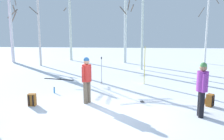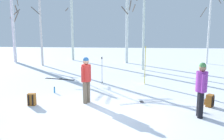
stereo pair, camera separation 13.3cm
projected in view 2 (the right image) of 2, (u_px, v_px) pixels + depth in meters
name	position (u px, v px, depth m)	size (l,w,h in m)	color
ground_plane	(99.00, 116.00, 7.15)	(60.00, 60.00, 0.00)	white
person_1	(201.00, 86.00, 6.88)	(0.34, 0.52, 1.72)	black
person_3	(86.00, 77.00, 8.29)	(0.34, 0.47, 1.72)	#72604C
ski_pair_planted_0	(145.00, 65.00, 11.31)	(0.06, 0.21, 1.91)	yellow
ski_pair_lying_0	(60.00, 79.00, 12.58)	(1.79, 0.57, 0.05)	black
ski_pair_lying_1	(141.00, 102.00, 8.46)	(1.65, 0.76, 0.05)	white
ski_poles_0	(102.00, 70.00, 11.39)	(0.07, 0.25, 1.37)	#B2B2BC
backpack_0	(209.00, 101.00, 7.98)	(0.35, 0.34, 0.44)	#99591E
backpack_1	(32.00, 99.00, 8.13)	(0.27, 0.30, 0.44)	#99591E
water_bottle_0	(54.00, 90.00, 9.78)	(0.06, 0.06, 0.27)	#1E72BF
birch_tree_0	(14.00, 30.00, 19.33)	(1.01, 0.78, 5.38)	silver
birch_tree_1	(13.00, 22.00, 18.47)	(1.30, 1.31, 6.64)	silver
birch_tree_2	(40.00, 21.00, 17.12)	(1.05, 1.44, 6.54)	silver
birch_tree_3	(72.00, 18.00, 20.33)	(1.16, 1.10, 7.44)	silver
birch_tree_4	(127.00, 19.00, 18.54)	(1.18, 1.16, 7.13)	silver
birch_tree_5	(144.00, 18.00, 15.15)	(1.13, 1.12, 6.82)	silver
birch_tree_6	(210.00, 21.00, 18.06)	(1.56, 1.58, 6.78)	white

